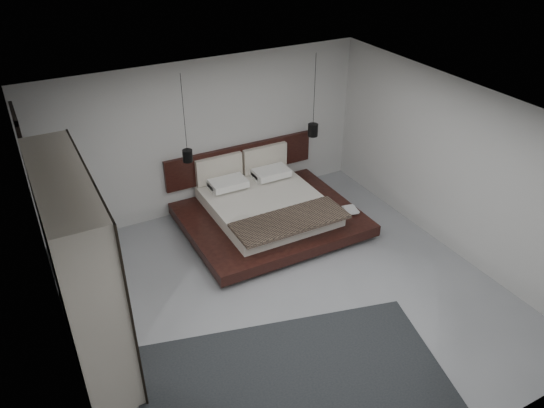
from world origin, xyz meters
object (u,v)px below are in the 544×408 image
rug (301,400)px  pendant_right (313,130)px  lattice_screen (35,194)px  wardrobe (80,267)px  bed (267,209)px  pendant_left (188,155)px

rug → pendant_right: bearing=57.1°
lattice_screen → wardrobe: size_ratio=1.01×
bed → rug: bed is taller
wardrobe → bed: bearing=24.5°
wardrobe → pendant_right: bearing=23.7°
pendant_left → wardrobe: (-2.13, -2.00, -0.17)m
bed → pendant_left: pendant_left is taller
wardrobe → rug: size_ratio=0.69×
lattice_screen → pendant_right: 4.80m
pendant_left → rug: pendant_left is taller
pendant_left → rug: size_ratio=0.40×
pendant_right → wardrobe: size_ratio=0.59×
pendant_left → pendant_right: (2.42, 0.00, -0.03)m
pendant_left → lattice_screen: bearing=178.4°
lattice_screen → bed: 3.77m
pendant_left → pendant_right: 2.42m
bed → wardrobe: 3.79m
bed → wardrobe: size_ratio=1.15×
lattice_screen → wardrobe: 2.08m
wardrobe → lattice_screen: bearing=96.9°
pendant_left → wardrobe: pendant_left is taller
pendant_right → rug: 5.05m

